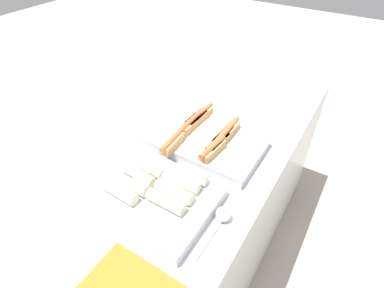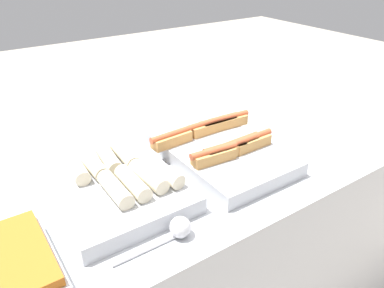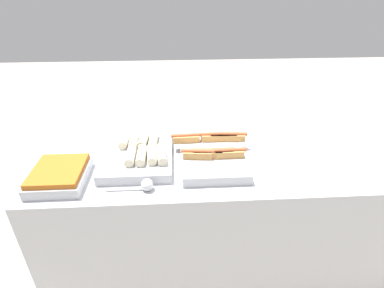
{
  "view_description": "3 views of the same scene",
  "coord_description": "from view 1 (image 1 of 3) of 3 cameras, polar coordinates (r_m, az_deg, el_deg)",
  "views": [
    {
      "loc": [
        -0.95,
        -0.51,
        1.84
      ],
      "look_at": [
        -0.13,
        0.0,
        1.03
      ],
      "focal_mm": 28.0,
      "sensor_mm": 36.0,
      "label": 1
    },
    {
      "loc": [
        -0.73,
        -0.88,
        1.61
      ],
      "look_at": [
        -0.13,
        0.0,
        1.03
      ],
      "focal_mm": 35.0,
      "sensor_mm": 36.0,
      "label": 2
    },
    {
      "loc": [
        -0.21,
        -1.34,
        1.78
      ],
      "look_at": [
        -0.13,
        0.0,
        1.03
      ],
      "focal_mm": 28.0,
      "sensor_mm": 36.0,
      "label": 3
    }
  ],
  "objects": [
    {
      "name": "ground_plane",
      "position": [
        2.13,
        1.94,
        -19.8
      ],
      "size": [
        12.0,
        12.0,
        0.0
      ],
      "primitive_type": "plane",
      "color": "#ADA393"
    },
    {
      "name": "counter",
      "position": [
        1.74,
        2.29,
        -11.84
      ],
      "size": [
        1.84,
        0.73,
        0.95
      ],
      "color": "#B7BABF",
      "rests_on": "ground_plane"
    },
    {
      "name": "tray_hotdogs",
      "position": [
        1.36,
        2.31,
        0.94
      ],
      "size": [
        0.41,
        0.52,
        0.1
      ],
      "color": "#B7BABF",
      "rests_on": "counter"
    },
    {
      "name": "tray_wraps",
      "position": [
        1.14,
        -7.45,
        -9.28
      ],
      "size": [
        0.35,
        0.46,
        0.09
      ],
      "color": "#B7BABF",
      "rests_on": "counter"
    },
    {
      "name": "serving_spoon_near",
      "position": [
        1.08,
        5.78,
        -13.57
      ],
      "size": [
        0.21,
        0.06,
        0.06
      ],
      "color": "silver",
      "rests_on": "counter"
    }
  ]
}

